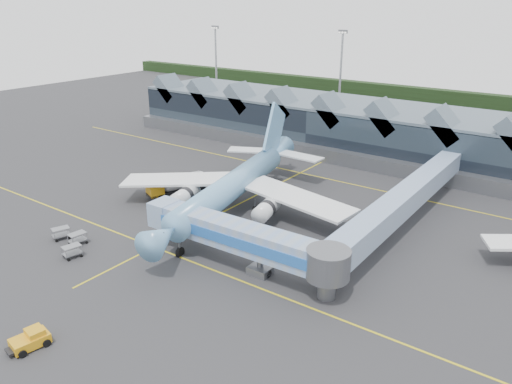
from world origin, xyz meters
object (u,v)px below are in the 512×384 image
Objects in this scene: jet_bridge at (251,241)px; pushback_tug at (30,340)px; fuel_truck at (178,184)px; main_airliner at (235,184)px.

jet_bridge reaches higher than pushback_tug.
fuel_truck is at bearing 124.65° from pushback_tug.
pushback_tug is at bearing -111.37° from jet_bridge.
jet_bridge reaches higher than fuel_truck.
jet_bridge is at bearing -58.75° from main_airliner.
fuel_truck is 2.52× the size of pushback_tug.
pushback_tug is at bearing -95.24° from main_airliner.
jet_bridge is 27.15m from fuel_truck.
pushback_tug is (15.73, -35.13, -1.16)m from fuel_truck.
jet_bridge is 24.18m from pushback_tug.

